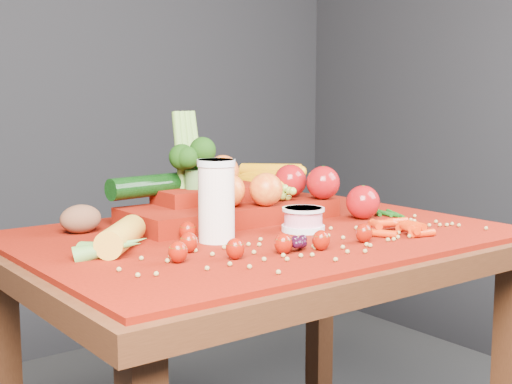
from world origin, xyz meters
TOP-DOWN VIEW (x-y plane):
  - table at (0.00, 0.00)m, footprint 1.10×0.80m
  - red_cloth at (0.00, 0.00)m, footprint 1.05×0.75m
  - milk_glass at (-0.14, -0.03)m, footprint 0.08×0.08m
  - yogurt_bowl at (0.08, -0.05)m, footprint 0.10×0.10m
  - strawberry_scatter at (-0.13, -0.15)m, footprint 0.44×0.28m
  - dark_grape_cluster at (-0.05, -0.19)m, footprint 0.06×0.05m
  - soybean_scatter at (0.00, -0.20)m, footprint 0.84×0.24m
  - corn_ear at (-0.37, -0.01)m, footprint 0.25×0.26m
  - potato at (-0.33, 0.23)m, footprint 0.09×0.07m
  - baby_carrot_pile at (0.22, -0.21)m, footprint 0.17×0.17m
  - green_bean_pile at (0.39, -0.01)m, footprint 0.14×0.12m
  - produce_mound at (0.05, 0.15)m, footprint 0.60×0.37m

SIDE VIEW (x-z plane):
  - table at x=0.00m, z-range 0.28..1.03m
  - red_cloth at x=0.00m, z-range 0.75..0.76m
  - soybean_scatter at x=0.00m, z-range 0.76..0.77m
  - green_bean_pile at x=0.39m, z-range 0.76..0.77m
  - dark_grape_cluster at x=-0.05m, z-range 0.76..0.79m
  - baby_carrot_pile at x=0.22m, z-range 0.76..0.79m
  - corn_ear at x=-0.37m, z-range 0.76..0.81m
  - strawberry_scatter at x=-0.13m, z-range 0.76..0.81m
  - yogurt_bowl at x=0.08m, z-range 0.76..0.82m
  - potato at x=-0.33m, z-range 0.76..0.83m
  - produce_mound at x=0.05m, z-range 0.69..0.96m
  - milk_glass at x=-0.14m, z-range 0.77..0.94m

